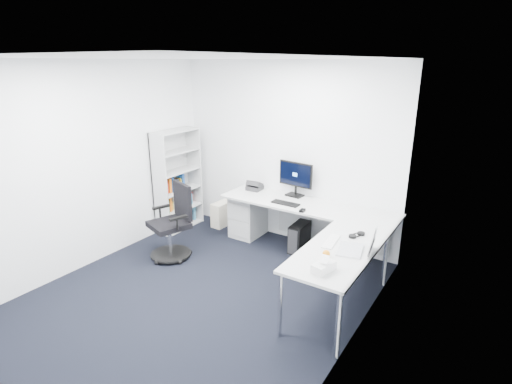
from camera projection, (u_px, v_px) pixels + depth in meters
The scene contains 21 objects.
ground at pixel (198, 297), 4.75m from camera, with size 4.20×4.20×0.00m, color black.
ceiling at pixel (185, 58), 3.91m from camera, with size 4.20×4.20×0.00m, color white.
wall_back at pixel (285, 153), 6.01m from camera, with size 3.60×0.02×2.70m, color white.
wall_left at pixel (89, 166), 5.26m from camera, with size 0.02×4.20×2.70m, color white.
wall_right at pixel (352, 223), 3.40m from camera, with size 0.02×4.20×2.70m, color white.
l_desk at pixel (294, 237), 5.47m from camera, with size 2.55×1.43×0.75m, color #BCBEBE, non-canonical shape.
drawer_pedestal at pixel (248, 216), 6.36m from camera, with size 0.42×0.53×0.65m, color #BCBEBE.
bookshelf at pixel (178, 180), 6.49m from camera, with size 0.32×0.82×1.65m, color #B8BABA, non-canonical shape.
task_chair at pixel (169, 223), 5.55m from camera, with size 0.59×0.59×1.06m, color black, non-canonical shape.
black_pc_tower at pixel (299, 237), 5.86m from camera, with size 0.19×0.43×0.42m, color black.
beige_pc_tower at pixel (223, 213), 6.78m from camera, with size 0.19×0.43×0.41m, color beige.
power_strip at pixel (346, 252), 5.82m from camera, with size 0.35×0.06×0.04m, color silver.
monitor at pixel (295, 179), 5.90m from camera, with size 0.56×0.18×0.54m, color black, non-canonical shape.
black_keyboard at pixel (285, 203), 5.64m from camera, with size 0.40×0.14×0.02m, color black.
mouse at pixel (302, 210), 5.35m from camera, with size 0.06×0.10×0.03m, color black.
desk_phone at pixel (255, 185), 6.25m from camera, with size 0.22×0.22×0.15m, color #272729, non-canonical shape.
laptop at pixel (351, 239), 4.21m from camera, with size 0.37×0.36×0.26m, color silver, non-canonical shape.
white_keyboard at pixel (331, 241), 4.45m from camera, with size 0.11×0.40×0.01m, color silver.
headphones at pixel (357, 234), 4.60m from camera, with size 0.13×0.21×0.05m, color black, non-canonical shape.
orange_fruit at pixel (326, 254), 4.10m from camera, with size 0.08×0.08×0.08m, color orange.
tissue_box at pixel (324, 267), 3.83m from camera, with size 0.13×0.25×0.09m, color silver.
Camera 1 is at (2.82, -3.09, 2.67)m, focal length 28.00 mm.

